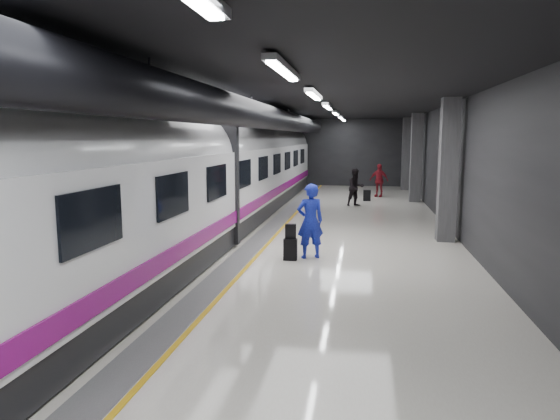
{
  "coord_description": "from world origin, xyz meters",
  "views": [
    {
      "loc": [
        1.94,
        -14.33,
        3.28
      ],
      "look_at": [
        -0.26,
        -1.27,
        1.35
      ],
      "focal_mm": 32.0,
      "sensor_mm": 36.0,
      "label": 1
    }
  ],
  "objects": [
    {
      "name": "platform_hall",
      "position": [
        -0.29,
        0.96,
        3.54
      ],
      "size": [
        10.02,
        40.02,
        4.51
      ],
      "color": "black",
      "rests_on": "ground"
    },
    {
      "name": "suitcase_far",
      "position": [
        2.13,
        11.86,
        0.28
      ],
      "size": [
        0.39,
        0.26,
        0.56
      ],
      "primitive_type": "cube",
      "rotation": [
        0.0,
        0.0,
        0.04
      ],
      "color": "black",
      "rests_on": "ground"
    },
    {
      "name": "train",
      "position": [
        -3.25,
        -0.0,
        2.07
      ],
      "size": [
        3.05,
        38.0,
        4.05
      ],
      "color": "black",
      "rests_on": "ground"
    },
    {
      "name": "traveler_far_b",
      "position": [
        2.77,
        13.81,
        0.92
      ],
      "size": [
        1.16,
        0.82,
        1.83
      ],
      "primitive_type": "imported",
      "rotation": [
        0.0,
        0.0,
        -0.39
      ],
      "color": "maroon",
      "rests_on": "ground"
    },
    {
      "name": "suitcase_main",
      "position": [
        0.04,
        -1.34,
        0.29
      ],
      "size": [
        0.36,
        0.23,
        0.58
      ],
      "primitive_type": "cube",
      "rotation": [
        0.0,
        0.0,
        0.01
      ],
      "color": "black",
      "rests_on": "ground"
    },
    {
      "name": "shoulder_bag",
      "position": [
        0.04,
        -1.3,
        0.78
      ],
      "size": [
        0.31,
        0.19,
        0.4
      ],
      "primitive_type": "cube",
      "rotation": [
        0.0,
        0.0,
        0.12
      ],
      "color": "black",
      "rests_on": "suitcase_main"
    },
    {
      "name": "traveler_main",
      "position": [
        0.53,
        -1.0,
        1.02
      ],
      "size": [
        0.88,
        0.75,
        2.05
      ],
      "primitive_type": "imported",
      "rotation": [
        0.0,
        0.0,
        3.55
      ],
      "color": "#1B32CB",
      "rests_on": "ground"
    },
    {
      "name": "traveler_far_a",
      "position": [
        1.58,
        9.78,
        0.9
      ],
      "size": [
        1.1,
        1.04,
        1.8
      ],
      "primitive_type": "imported",
      "rotation": [
        0.0,
        0.0,
        0.56
      ],
      "color": "black",
      "rests_on": "ground"
    },
    {
      "name": "ground",
      "position": [
        0.0,
        0.0,
        0.0
      ],
      "size": [
        40.0,
        40.0,
        0.0
      ],
      "primitive_type": "plane",
      "color": "silver",
      "rests_on": "ground"
    }
  ]
}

